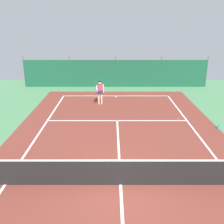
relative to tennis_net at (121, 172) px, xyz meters
The scene contains 9 objects.
ground_plane 0.51m from the tennis_net, ahead, with size 36.00×36.00×0.00m, color #4C8456.
court_surface 0.51m from the tennis_net, ahead, with size 11.02×26.60×0.01m.
tennis_net is the anchor object (origin of this frame).
back_fence 15.54m from the tennis_net, 90.00° to the left, with size 16.30×0.98×2.70m.
tennis_player 9.83m from the tennis_net, 96.71° to the left, with size 0.65×0.79×1.64m.
tennis_ball_near_player 9.60m from the tennis_net, 64.86° to the left, with size 0.07×0.07×0.07m, color #CCDB33.
tennis_ball_midcourt 1.72m from the tennis_net, 71.88° to the left, with size 0.07×0.07×0.07m, color #CCDB33.
tennis_ball_by_sideline 7.57m from the tennis_net, 61.15° to the left, with size 0.07×0.07×0.07m, color #CCDB33.
water_bottle 7.53m from the tennis_net, 43.43° to the left, with size 0.08×0.08×0.24m, color #338CD8.
Camera 1 is at (-0.31, -7.91, 5.45)m, focal length 41.73 mm.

